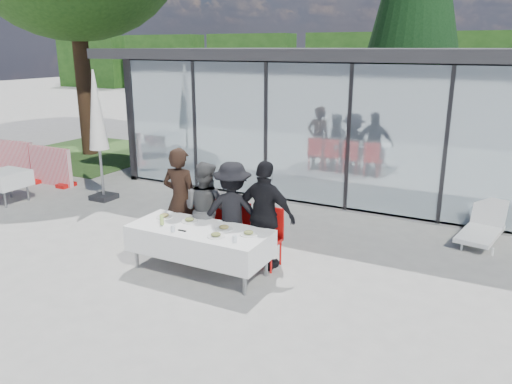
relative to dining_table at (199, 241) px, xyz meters
The scene contains 24 objects.
ground 0.55m from the dining_table, 11.41° to the left, with size 90.00×90.00×0.00m, color #999791.
pavilion 8.60m from the dining_table, 75.64° to the left, with size 14.80×8.80×3.44m.
treeline 28.13m from the dining_table, 93.90° to the left, with size 62.50×2.00×4.40m.
dining_table is the anchor object (origin of this frame).
diner_a 1.09m from the dining_table, 141.52° to the left, with size 0.67×0.67×1.85m, color black.
diner_chair_a 1.09m from the dining_table, 136.78° to the left, with size 0.44×0.44×0.97m.
diner_b 0.76m from the dining_table, 115.06° to the left, with size 0.80×0.80×1.66m, color #555555.
diner_chair_b 0.81m from the dining_table, 111.58° to the left, with size 0.44×0.44×0.97m.
diner_c 0.75m from the dining_table, 68.99° to the left, with size 1.10×1.10×1.71m, color black.
diner_chair_c 0.79m from the dining_table, 72.00° to the left, with size 0.44×0.44×0.97m.
diner_d 1.11m from the dining_table, 36.89° to the left, with size 1.05×1.05×1.78m, color black.
diner_chair_d 1.13m from the dining_table, 41.58° to the left, with size 0.44×0.44×0.97m.
plate_a 0.84m from the dining_table, 168.76° to the left, with size 0.27×0.27×0.07m.
plate_b 0.42m from the dining_table, 149.46° to the left, with size 0.27×0.27×0.07m.
plate_c 0.46m from the dining_table, 19.12° to the left, with size 0.27×0.27×0.07m.
plate_d 0.87m from the dining_table, ahead, with size 0.27×0.27×0.07m.
plate_extra 0.53m from the dining_table, 24.71° to the right, with size 0.27×0.27×0.07m.
juice_bottle 0.69m from the dining_table, 167.11° to the right, with size 0.06×0.06×0.16m, color #A2C753.
drinking_glasses 0.46m from the dining_table, 47.31° to the right, with size 1.13×0.13×0.10m.
folded_eyeglasses 0.36m from the dining_table, 125.10° to the right, with size 0.14×0.03×0.01m, color black.
spare_table_left 6.14m from the dining_table, 169.76° to the left, with size 0.86×0.86×0.74m.
market_umbrella 5.01m from the dining_table, 151.70° to the left, with size 0.50×0.50×3.00m.
lounger 5.31m from the dining_table, 42.45° to the left, with size 0.82×1.42×0.72m.
grass_patch 10.35m from the dining_table, 144.41° to the left, with size 5.00×5.00×0.02m, color #385926.
Camera 1 is at (4.07, -6.12, 3.48)m, focal length 35.00 mm.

